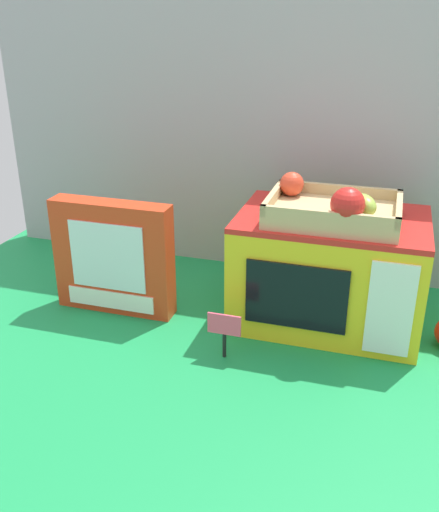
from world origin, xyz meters
TOP-DOWN VIEW (x-y plane):
  - ground_plane at (0.00, 0.00)m, footprint 1.70×1.70m
  - display_back_panel at (0.00, 0.31)m, footprint 1.61×0.03m
  - toy_microwave at (0.16, 0.06)m, footprint 0.41×0.29m
  - food_groups_crate at (0.16, 0.02)m, footprint 0.27×0.20m
  - cookie_set_box at (-0.33, -0.04)m, footprint 0.28×0.06m
  - price_sign at (-0.02, -0.16)m, footprint 0.07×0.01m

SIDE VIEW (x-z plane):
  - ground_plane at x=0.00m, z-range 0.00..0.00m
  - price_sign at x=-0.02m, z-range 0.02..0.12m
  - toy_microwave at x=0.16m, z-range 0.00..0.25m
  - cookie_set_box at x=-0.33m, z-range 0.00..0.27m
  - food_groups_crate at x=0.16m, z-range 0.23..0.33m
  - display_back_panel at x=0.00m, z-range 0.00..0.74m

